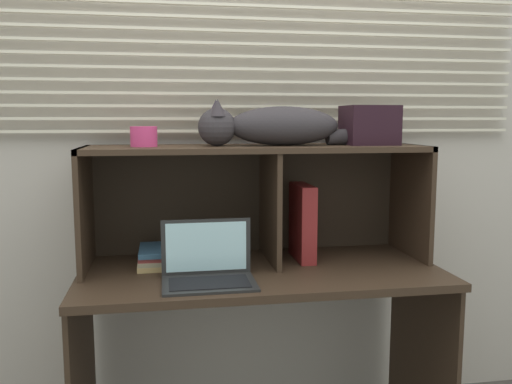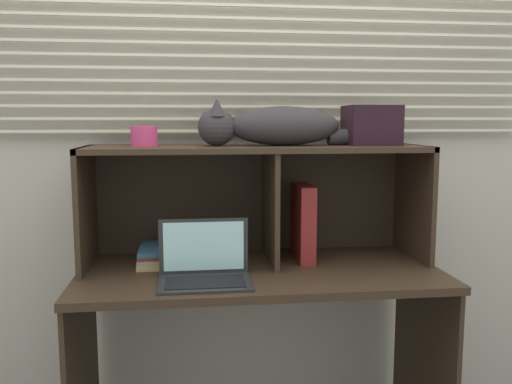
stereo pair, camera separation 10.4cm
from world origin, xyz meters
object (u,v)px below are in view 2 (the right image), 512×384
cat (275,126)px  small_basket (144,136)px  book_stack (157,255)px  storage_box (371,125)px  laptop (204,268)px  binder_upright (303,222)px

cat → small_basket: (-0.52, -0.00, -0.04)m
cat → book_stack: size_ratio=3.54×
small_basket → storage_box: storage_box is taller
cat → book_stack: 0.71m
small_basket → book_stack: bearing=1.8°
book_stack → small_basket: small_basket is taller
book_stack → storage_box: (0.88, -0.00, 0.52)m
laptop → cat: bearing=40.8°
laptop → storage_box: (0.70, 0.26, 0.51)m
binder_upright → storage_box: 0.49m
cat → storage_box: bearing=-0.0°
storage_box → laptop: bearing=-159.9°
laptop → small_basket: bearing=131.1°
cat → small_basket: cat is taller
binder_upright → storage_box: (0.28, 0.00, 0.40)m
cat → laptop: (-0.30, -0.26, -0.51)m
small_basket → cat: bearing=0.0°
binder_upright → book_stack: bearing=179.9°
laptop → small_basket: size_ratio=3.19×
storage_box → book_stack: bearing=179.9°
binder_upright → laptop: bearing=-148.4°
cat → laptop: cat is taller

